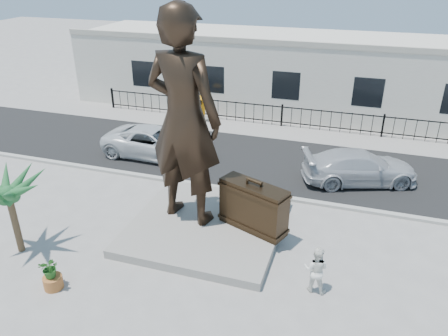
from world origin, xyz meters
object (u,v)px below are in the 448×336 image
(statue, at_px, (184,119))
(suitcase, at_px, (253,207))
(tourist, at_px, (316,270))
(car_white, at_px, (155,142))

(statue, distance_m, suitcase, 3.78)
(tourist, bearing_deg, statue, -21.35)
(tourist, xyz_separation_m, car_white, (-8.62, 7.28, -0.02))
(statue, relative_size, car_white, 1.45)
(statue, height_order, car_white, statue)
(statue, xyz_separation_m, car_white, (-3.73, 5.03, -3.29))
(suitcase, bearing_deg, tourist, -20.19)
(tourist, distance_m, car_white, 11.28)
(tourist, relative_size, car_white, 0.29)
(tourist, bearing_deg, suitcase, -38.71)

